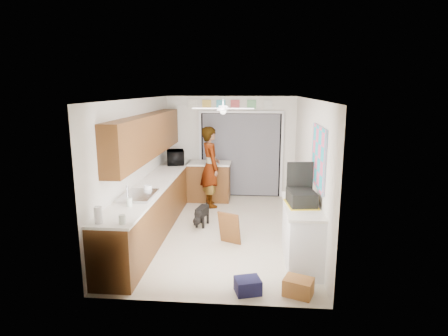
{
  "coord_description": "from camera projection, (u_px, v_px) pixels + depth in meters",
  "views": [
    {
      "loc": [
        0.6,
        -6.77,
        2.68
      ],
      "look_at": [
        0.0,
        0.4,
        1.15
      ],
      "focal_mm": 30.0,
      "sensor_mm": 36.0,
      "label": 1
    }
  ],
  "objects": [
    {
      "name": "header_frame_0",
      "position": [
        207.0,
        104.0,
        9.18
      ],
      "size": [
        0.22,
        0.02,
        0.22
      ],
      "primitive_type": "cube",
      "color": "#EDC44F",
      "rests_on": "wall_back"
    },
    {
      "name": "back_opening_recess",
      "position": [
        241.0,
        155.0,
        9.37
      ],
      "size": [
        2.0,
        0.06,
        2.1
      ],
      "primitive_type": "cube",
      "color": "black",
      "rests_on": "wall_back"
    },
    {
      "name": "dog",
      "position": [
        202.0,
        215.0,
        7.43
      ],
      "size": [
        0.34,
        0.59,
        0.44
      ],
      "primitive_type": "cube",
      "rotation": [
        0.0,
        0.0,
        -0.2
      ],
      "color": "black",
      "rests_on": "floor"
    },
    {
      "name": "door_trim_head",
      "position": [
        241.0,
        112.0,
        9.12
      ],
      "size": [
        2.1,
        0.04,
        0.06
      ],
      "primitive_type": "cube",
      "color": "white",
      "rests_on": "wall_back"
    },
    {
      "name": "door_trim_right",
      "position": [
        282.0,
        156.0,
        9.26
      ],
      "size": [
        0.06,
        0.04,
        2.1
      ],
      "primitive_type": "cube",
      "color": "white",
      "rests_on": "wall_back"
    },
    {
      "name": "microwave",
      "position": [
        176.0,
        157.0,
        8.79
      ],
      "size": [
        0.52,
        0.65,
        0.32
      ],
      "primitive_type": "imported",
      "rotation": [
        0.0,
        0.0,
        1.82
      ],
      "color": "black",
      "rests_on": "left_countertop"
    },
    {
      "name": "right_counter_base",
      "position": [
        302.0,
        235.0,
        5.83
      ],
      "size": [
        0.5,
        1.4,
        0.9
      ],
      "primitive_type": "cube",
      "color": "white",
      "rests_on": "floor"
    },
    {
      "name": "route66_sign",
      "position": [
        193.0,
        104.0,
        9.21
      ],
      "size": [
        0.22,
        0.02,
        0.26
      ],
      "primitive_type": "cube",
      "color": "silver",
      "rests_on": "wall_back"
    },
    {
      "name": "cardboard_box",
      "position": [
        298.0,
        287.0,
        4.94
      ],
      "size": [
        0.45,
        0.39,
        0.23
      ],
      "primitive_type": "cube",
      "rotation": [
        0.0,
        0.0,
        -0.37
      ],
      "color": "#B67539",
      "rests_on": "floor"
    },
    {
      "name": "abstract_painting",
      "position": [
        319.0,
        157.0,
        5.76
      ],
      "size": [
        0.03,
        1.15,
        0.95
      ],
      "primitive_type": "cube",
      "color": "#E95682",
      "rests_on": "wall_right"
    },
    {
      "name": "wall_front",
      "position": [
        204.0,
        210.0,
        4.51
      ],
      "size": [
        3.2,
        0.0,
        3.2
      ],
      "primitive_type": "plane",
      "rotation": [
        -1.57,
        0.0,
        0.0
      ],
      "color": "white",
      "rests_on": "ground"
    },
    {
      "name": "jar_b",
      "position": [
        129.0,
        202.0,
        5.64
      ],
      "size": [
        0.1,
        0.1,
        0.13
      ],
      "primitive_type": "cylinder",
      "rotation": [
        0.0,
        0.0,
        0.21
      ],
      "color": "silver",
      "rests_on": "left_countertop"
    },
    {
      "name": "cabinet_door_panel",
      "position": [
        229.0,
        228.0,
        6.52
      ],
      "size": [
        0.42,
        0.3,
        0.59
      ],
      "primitive_type": "cube",
      "rotation": [
        0.21,
        0.0,
        -0.42
      ],
      "color": "brown",
      "rests_on": "floor"
    },
    {
      "name": "upper_cabinets",
      "position": [
        148.0,
        136.0,
        7.14
      ],
      "size": [
        0.32,
        4.0,
        0.8
      ],
      "primitive_type": "cube",
      "color": "brown",
      "rests_on": "wall_left"
    },
    {
      "name": "header_frame_4",
      "position": [
        268.0,
        105.0,
        9.06
      ],
      "size": [
        0.22,
        0.02,
        0.22
      ],
      "primitive_type": "cube",
      "color": "silver",
      "rests_on": "wall_back"
    },
    {
      "name": "paper_towel_roll",
      "position": [
        98.0,
        215.0,
        4.91
      ],
      "size": [
        0.13,
        0.13,
        0.23
      ],
      "primitive_type": "cylinder",
      "rotation": [
        0.0,
        0.0,
        0.26
      ],
      "color": "white",
      "rests_on": "left_countertop"
    },
    {
      "name": "ceiling",
      "position": [
        222.0,
        99.0,
        6.69
      ],
      "size": [
        5.0,
        5.0,
        0.0
      ],
      "primitive_type": "plane",
      "rotation": [
        3.14,
        0.0,
        0.0
      ],
      "color": "white",
      "rests_on": "ground"
    },
    {
      "name": "man",
      "position": [
        210.0,
        167.0,
        8.55
      ],
      "size": [
        0.66,
        0.79,
        1.85
      ],
      "primitive_type": "imported",
      "rotation": [
        0.0,
        0.0,
        1.95
      ],
      "color": "white",
      "rests_on": "floor"
    },
    {
      "name": "suitcase_lid",
      "position": [
        300.0,
        177.0,
        5.93
      ],
      "size": [
        0.42,
        0.08,
        0.5
      ],
      "primitive_type": "cube",
      "rotation": [
        0.0,
        0.0,
        0.12
      ],
      "color": "black",
      "rests_on": "suitcase"
    },
    {
      "name": "cup",
      "position": [
        148.0,
        189.0,
        6.43
      ],
      "size": [
        0.18,
        0.18,
        0.11
      ],
      "primitive_type": "imported",
      "rotation": [
        0.0,
        0.0,
        0.38
      ],
      "color": "white",
      "rests_on": "left_countertop"
    },
    {
      "name": "wall_left",
      "position": [
        138.0,
        166.0,
        7.08
      ],
      "size": [
        0.0,
        5.0,
        5.0
      ],
      "primitive_type": "plane",
      "rotation": [
        1.57,
        0.0,
        1.57
      ],
      "color": "white",
      "rests_on": "ground"
    },
    {
      "name": "suitcase_rim",
      "position": [
        301.0,
        205.0,
        5.73
      ],
      "size": [
        0.51,
        0.63,
        0.02
      ],
      "primitive_type": "cube",
      "rotation": [
        0.0,
        0.0,
        0.12
      ],
      "color": "yellow",
      "rests_on": "suitcase"
    },
    {
      "name": "suitcase",
      "position": [
        301.0,
        198.0,
        5.7
      ],
      "size": [
        0.44,
        0.55,
        0.22
      ],
      "primitive_type": "cube",
      "rotation": [
        0.0,
        0.0,
        0.12
      ],
      "color": "black",
      "rests_on": "right_counter_top"
    },
    {
      "name": "wall_right",
      "position": [
        310.0,
        169.0,
        6.82
      ],
      "size": [
        0.0,
        5.0,
        5.0
      ],
      "primitive_type": "plane",
      "rotation": [
        1.57,
        0.0,
        -1.57
      ],
      "color": "white",
      "rests_on": "ground"
    },
    {
      "name": "peninsula_top",
      "position": [
        209.0,
        163.0,
        9.0
      ],
      "size": [
        1.04,
        0.64,
        0.04
      ],
      "primitive_type": "cube",
      "color": "white",
      "rests_on": "peninsula_base"
    },
    {
      "name": "left_countertop",
      "position": [
        155.0,
        183.0,
        7.12
      ],
      "size": [
        0.62,
        4.8,
        0.04
      ],
      "primitive_type": "cube",
      "color": "white",
      "rests_on": "left_base_cabinets"
    },
    {
      "name": "header_frame_2",
      "position": [
        235.0,
        104.0,
        9.13
      ],
      "size": [
        0.22,
        0.02,
        0.22
      ],
      "primitive_type": "cube",
      "color": "#CD4D51",
      "rests_on": "wall_back"
    },
    {
      "name": "right_counter_top",
      "position": [
        302.0,
        206.0,
        5.74
      ],
      "size": [
        0.54,
        1.44,
        0.04
      ],
      "primitive_type": "cube",
      "color": "white",
      "rests_on": "right_counter_base"
    },
    {
      "name": "jar_a",
      "position": [
        122.0,
        220.0,
        4.9
      ],
      "size": [
        0.11,
        0.11,
        0.12
      ],
      "primitive_type": "cylinder",
      "rotation": [
        0.0,
        0.0,
        0.31
      ],
      "color": "silver",
      "rests_on": "left_countertop"
    },
    {
      "name": "sink_basin",
      "position": [
        139.0,
        196.0,
        6.14
      ],
      "size": [
        0.5,
        0.76,
        0.06
      ],
      "primitive_type": "cube",
      "color": "silver",
      "rests_on": "left_countertop"
    },
    {
      "name": "peninsula_base",
      "position": [
        209.0,
        182.0,
        9.1
      ],
      "size": [
        1.0,
        0.6,
        0.9
      ],
      "primitive_type": "cube",
      "color": "brown",
      "rests_on": "floor"
    },
    {
      "name": "door_trim_left",
      "position": [
        200.0,
        155.0,
        9.43
      ],
      "size": [
        0.06,
        0.04,
        2.1
      ],
      "primitive_type": "cube",
      "color": "white",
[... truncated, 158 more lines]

